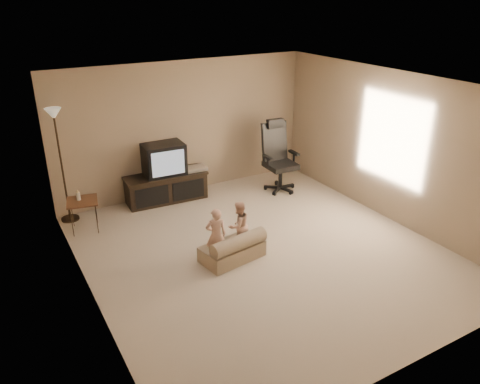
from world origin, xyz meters
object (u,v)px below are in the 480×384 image
object	(u,v)px
side_table	(82,201)
child_sofa	(234,249)
floor_lamp	(58,141)
tv_stand	(166,177)
toddler_left	(216,235)
toddler_right	(239,225)
office_chair	(278,165)

from	to	relation	value
side_table	child_sofa	xyz separation A→B (m)	(1.67, -2.04, -0.33)
floor_lamp	child_sofa	size ratio (longest dim) A/B	2.00
tv_stand	side_table	bearing A→B (deg)	-161.43
toddler_left	side_table	bearing A→B (deg)	-36.51
toddler_right	child_sofa	bearing A→B (deg)	38.03
floor_lamp	toddler_right	size ratio (longest dim) A/B	2.54
tv_stand	toddler_left	xyz separation A→B (m)	(-0.17, -2.37, -0.04)
floor_lamp	child_sofa	xyz separation A→B (m)	(1.81, -2.54, -1.24)
toddler_left	toddler_right	size ratio (longest dim) A/B	1.09
office_chair	toddler_left	size ratio (longest dim) A/B	1.65
side_table	toddler_left	distance (m)	2.41
toddler_right	tv_stand	bearing A→B (deg)	-93.58
office_chair	toddler_left	distance (m)	2.88
side_table	toddler_left	world-z (taller)	toddler_left
floor_lamp	tv_stand	bearing A→B (deg)	-1.91
side_table	toddler_right	distance (m)	2.60
floor_lamp	toddler_left	world-z (taller)	floor_lamp
side_table	toddler_right	bearing A→B (deg)	-43.08
side_table	tv_stand	bearing A→B (deg)	15.35
side_table	toddler_left	xyz separation A→B (m)	(1.44, -1.93, -0.09)
side_table	floor_lamp	distance (m)	1.05
tv_stand	side_table	distance (m)	1.67
tv_stand	side_table	world-z (taller)	tv_stand
floor_lamp	toddler_left	size ratio (longest dim) A/B	2.33
side_table	child_sofa	distance (m)	2.66
office_chair	floor_lamp	size ratio (longest dim) A/B	0.71
office_chair	side_table	bearing A→B (deg)	-179.87
floor_lamp	toddler_right	xyz separation A→B (m)	(2.05, -2.28, -1.04)
side_table	toddler_left	size ratio (longest dim) A/B	0.85
side_table	child_sofa	bearing A→B (deg)	-50.78
office_chair	tv_stand	bearing A→B (deg)	166.60
tv_stand	side_table	size ratio (longest dim) A/B	2.19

